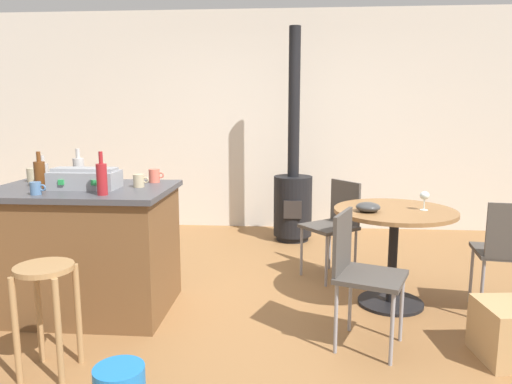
# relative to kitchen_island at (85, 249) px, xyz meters

# --- Properties ---
(ground_plane) EXTENTS (8.80, 8.80, 0.00)m
(ground_plane) POSITION_rel_kitchen_island_xyz_m (1.38, 0.16, -0.47)
(ground_plane) COLOR olive
(back_wall) EXTENTS (8.00, 0.10, 2.70)m
(back_wall) POSITION_rel_kitchen_island_xyz_m (1.38, 2.76, 0.88)
(back_wall) COLOR beige
(back_wall) RESTS_ON ground_plane
(kitchen_island) EXTENTS (1.31, 0.89, 0.94)m
(kitchen_island) POSITION_rel_kitchen_island_xyz_m (0.00, 0.00, 0.00)
(kitchen_island) COLOR brown
(kitchen_island) RESTS_ON ground_plane
(wooden_stool) EXTENTS (0.32, 0.32, 0.65)m
(wooden_stool) POSITION_rel_kitchen_island_xyz_m (0.17, -0.89, -0.00)
(wooden_stool) COLOR #A37A4C
(wooden_stool) RESTS_ON ground_plane
(dining_table) EXTENTS (0.91, 0.91, 0.76)m
(dining_table) POSITION_rel_kitchen_island_xyz_m (2.32, 0.27, 0.10)
(dining_table) COLOR black
(dining_table) RESTS_ON ground_plane
(folding_chair_near) EXTENTS (0.45, 0.45, 0.87)m
(folding_chair_near) POSITION_rel_kitchen_island_xyz_m (3.09, 0.10, 0.05)
(folding_chair_near) COLOR #47423D
(folding_chair_near) RESTS_ON ground_plane
(folding_chair_far) EXTENTS (0.56, 0.56, 0.87)m
(folding_chair_far) POSITION_rel_kitchen_island_xyz_m (1.93, 0.90, 0.04)
(folding_chair_far) COLOR #47423D
(folding_chair_far) RESTS_ON ground_plane
(folding_chair_left) EXTENTS (0.52, 0.52, 0.87)m
(folding_chair_left) POSITION_rel_kitchen_island_xyz_m (1.98, -0.41, 0.04)
(folding_chair_left) COLOR #47423D
(folding_chair_left) RESTS_ON ground_plane
(wood_stove) EXTENTS (0.44, 0.45, 2.39)m
(wood_stove) POSITION_rel_kitchen_island_xyz_m (1.55, 2.10, 0.10)
(wood_stove) COLOR black
(wood_stove) RESTS_ON ground_plane
(toolbox) EXTENTS (0.47, 0.26, 0.15)m
(toolbox) POSITION_rel_kitchen_island_xyz_m (0.05, -0.04, 0.54)
(toolbox) COLOR gray
(toolbox) RESTS_ON kitchen_island
(bottle_0) EXTENTS (0.08, 0.08, 0.27)m
(bottle_0) POSITION_rel_kitchen_island_xyz_m (-0.11, 0.23, 0.57)
(bottle_0) COLOR #B7B2AD
(bottle_0) RESTS_ON kitchen_island
(bottle_1) EXTENTS (0.08, 0.08, 0.26)m
(bottle_1) POSITION_rel_kitchen_island_xyz_m (-0.30, -0.01, 0.57)
(bottle_1) COLOR #603314
(bottle_1) RESTS_ON kitchen_island
(bottle_2) EXTENTS (0.07, 0.07, 0.22)m
(bottle_2) POSITION_rel_kitchen_island_xyz_m (-0.33, 0.11, 0.55)
(bottle_2) COLOR #B7B2AD
(bottle_2) RESTS_ON kitchen_island
(bottle_3) EXTENTS (0.07, 0.07, 0.29)m
(bottle_3) POSITION_rel_kitchen_island_xyz_m (0.28, -0.28, 0.58)
(bottle_3) COLOR maroon
(bottle_3) RESTS_ON kitchen_island
(cup_0) EXTENTS (0.11, 0.07, 0.09)m
(cup_0) POSITION_rel_kitchen_island_xyz_m (-0.17, -0.31, 0.51)
(cup_0) COLOR #4C7099
(cup_0) RESTS_ON kitchen_island
(cup_1) EXTENTS (0.12, 0.08, 0.10)m
(cup_1) POSITION_rel_kitchen_island_xyz_m (0.47, 0.29, 0.52)
(cup_1) COLOR #DB6651
(cup_1) RESTS_ON kitchen_island
(cup_2) EXTENTS (0.12, 0.08, 0.10)m
(cup_2) POSITION_rel_kitchen_island_xyz_m (0.42, 0.06, 0.52)
(cup_2) COLOR tan
(cup_2) RESTS_ON kitchen_island
(cup_3) EXTENTS (0.12, 0.09, 0.11)m
(cup_3) POSITION_rel_kitchen_island_xyz_m (-0.50, 0.25, 0.52)
(cup_3) COLOR tan
(cup_3) RESTS_ON kitchen_island
(wine_glass) EXTENTS (0.07, 0.07, 0.14)m
(wine_glass) POSITION_rel_kitchen_island_xyz_m (2.53, 0.26, 0.39)
(wine_glass) COLOR silver
(wine_glass) RESTS_ON dining_table
(serving_bowl) EXTENTS (0.18, 0.18, 0.07)m
(serving_bowl) POSITION_rel_kitchen_island_xyz_m (2.10, 0.17, 0.32)
(serving_bowl) COLOR #383838
(serving_bowl) RESTS_ON dining_table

